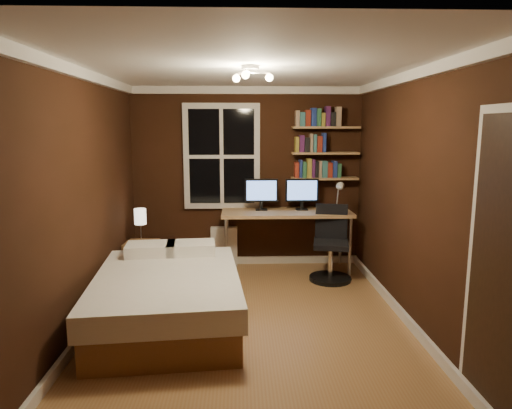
{
  "coord_description": "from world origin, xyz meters",
  "views": [
    {
      "loc": [
        -0.1,
        -4.31,
        1.96
      ],
      "look_at": [
        0.07,
        0.45,
        1.15
      ],
      "focal_mm": 32.0,
      "sensor_mm": 36.0,
      "label": 1
    }
  ],
  "objects_px": {
    "desk": "(286,215)",
    "desk_lamp": "(339,196)",
    "radiator": "(224,246)",
    "monitor_left": "(261,195)",
    "monitor_right": "(302,194)",
    "office_chair": "(331,252)",
    "bedside_lamp": "(141,225)",
    "bed": "(168,297)",
    "nightstand": "(142,261)"
  },
  "relations": [
    {
      "from": "desk",
      "to": "desk_lamp",
      "type": "relative_size",
      "value": 3.98
    },
    {
      "from": "radiator",
      "to": "monitor_left",
      "type": "xyz_separation_m",
      "value": [
        0.52,
        -0.16,
        0.77
      ]
    },
    {
      "from": "monitor_right",
      "to": "office_chair",
      "type": "relative_size",
      "value": 0.47
    },
    {
      "from": "bedside_lamp",
      "to": "bed",
      "type": "bearing_deg",
      "value": -68.37
    },
    {
      "from": "monitor_left",
      "to": "bedside_lamp",
      "type": "bearing_deg",
      "value": -165.61
    },
    {
      "from": "monitor_left",
      "to": "radiator",
      "type": "bearing_deg",
      "value": 163.42
    },
    {
      "from": "desk",
      "to": "desk_lamp",
      "type": "xyz_separation_m",
      "value": [
        0.67,
        -0.15,
        0.28
      ]
    },
    {
      "from": "nightstand",
      "to": "bedside_lamp",
      "type": "bearing_deg",
      "value": 0.0
    },
    {
      "from": "nightstand",
      "to": "bedside_lamp",
      "type": "distance_m",
      "value": 0.47
    },
    {
      "from": "monitor_left",
      "to": "office_chair",
      "type": "relative_size",
      "value": 0.47
    },
    {
      "from": "bed",
      "to": "nightstand",
      "type": "bearing_deg",
      "value": 106.34
    },
    {
      "from": "monitor_right",
      "to": "office_chair",
      "type": "height_order",
      "value": "monitor_right"
    },
    {
      "from": "nightstand",
      "to": "desk",
      "type": "height_order",
      "value": "desk"
    },
    {
      "from": "bed",
      "to": "desk_lamp",
      "type": "bearing_deg",
      "value": 31.9
    },
    {
      "from": "bed",
      "to": "bedside_lamp",
      "type": "distance_m",
      "value": 1.55
    },
    {
      "from": "nightstand",
      "to": "office_chair",
      "type": "xyz_separation_m",
      "value": [
        2.44,
        -0.09,
        0.12
      ]
    },
    {
      "from": "bedside_lamp",
      "to": "monitor_left",
      "type": "distance_m",
      "value": 1.65
    },
    {
      "from": "bedside_lamp",
      "to": "monitor_left",
      "type": "relative_size",
      "value": 0.96
    },
    {
      "from": "radiator",
      "to": "desk",
      "type": "bearing_deg",
      "value": -15.79
    },
    {
      "from": "bed",
      "to": "monitor_left",
      "type": "bearing_deg",
      "value": 54.95
    },
    {
      "from": "nightstand",
      "to": "office_chair",
      "type": "distance_m",
      "value": 2.44
    },
    {
      "from": "monitor_left",
      "to": "monitor_right",
      "type": "relative_size",
      "value": 1.0
    },
    {
      "from": "desk",
      "to": "monitor_left",
      "type": "distance_m",
      "value": 0.44
    },
    {
      "from": "radiator",
      "to": "monitor_right",
      "type": "height_order",
      "value": "monitor_right"
    },
    {
      "from": "monitor_left",
      "to": "desk_lamp",
      "type": "height_order",
      "value": "desk_lamp"
    },
    {
      "from": "office_chair",
      "to": "desk",
      "type": "bearing_deg",
      "value": 153.4
    },
    {
      "from": "radiator",
      "to": "bedside_lamp",
      "type": "bearing_deg",
      "value": -151.91
    },
    {
      "from": "desk",
      "to": "monitor_right",
      "type": "xyz_separation_m",
      "value": [
        0.22,
        0.09,
        0.28
      ]
    },
    {
      "from": "monitor_right",
      "to": "desk_lamp",
      "type": "xyz_separation_m",
      "value": [
        0.46,
        -0.24,
        0.0
      ]
    },
    {
      "from": "monitor_left",
      "to": "office_chair",
      "type": "distance_m",
      "value": 1.21
    },
    {
      "from": "desk",
      "to": "office_chair",
      "type": "bearing_deg",
      "value": -36.95
    },
    {
      "from": "desk",
      "to": "monitor_right",
      "type": "bearing_deg",
      "value": 21.91
    },
    {
      "from": "bedside_lamp",
      "to": "desk",
      "type": "height_order",
      "value": "bedside_lamp"
    },
    {
      "from": "bed",
      "to": "nightstand",
      "type": "xyz_separation_m",
      "value": [
        -0.55,
        1.38,
        -0.03
      ]
    },
    {
      "from": "bed",
      "to": "nightstand",
      "type": "distance_m",
      "value": 1.49
    },
    {
      "from": "nightstand",
      "to": "office_chair",
      "type": "relative_size",
      "value": 0.51
    },
    {
      "from": "bed",
      "to": "monitor_right",
      "type": "xyz_separation_m",
      "value": [
        1.57,
        1.78,
        0.77
      ]
    },
    {
      "from": "bed",
      "to": "office_chair",
      "type": "distance_m",
      "value": 2.29
    },
    {
      "from": "monitor_left",
      "to": "office_chair",
      "type": "xyz_separation_m",
      "value": [
        0.87,
        -0.49,
        -0.68
      ]
    },
    {
      "from": "radiator",
      "to": "monitor_left",
      "type": "relative_size",
      "value": 1.23
    },
    {
      "from": "monitor_left",
      "to": "desk_lamp",
      "type": "xyz_separation_m",
      "value": [
        1.01,
        -0.24,
        0.0
      ]
    },
    {
      "from": "nightstand",
      "to": "desk_lamp",
      "type": "bearing_deg",
      "value": 7.77
    },
    {
      "from": "monitor_right",
      "to": "office_chair",
      "type": "xyz_separation_m",
      "value": [
        0.32,
        -0.49,
        -0.68
      ]
    },
    {
      "from": "office_chair",
      "to": "desk_lamp",
      "type": "bearing_deg",
      "value": 71.4
    },
    {
      "from": "radiator",
      "to": "office_chair",
      "type": "height_order",
      "value": "office_chair"
    },
    {
      "from": "nightstand",
      "to": "radiator",
      "type": "bearing_deg",
      "value": 32.31
    },
    {
      "from": "radiator",
      "to": "monitor_left",
      "type": "distance_m",
      "value": 0.94
    },
    {
      "from": "bedside_lamp",
      "to": "office_chair",
      "type": "height_order",
      "value": "office_chair"
    },
    {
      "from": "monitor_right",
      "to": "desk_lamp",
      "type": "bearing_deg",
      "value": -27.87
    },
    {
      "from": "radiator",
      "to": "monitor_right",
      "type": "bearing_deg",
      "value": -8.21
    }
  ]
}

